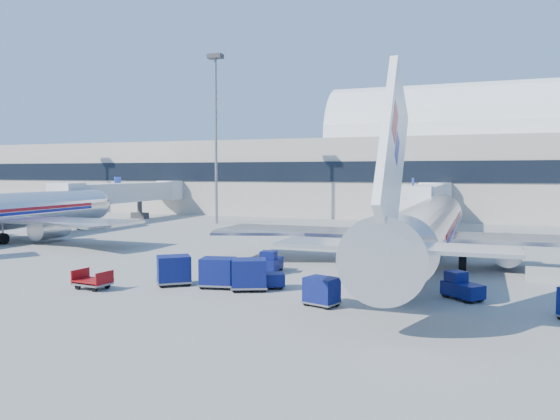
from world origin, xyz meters
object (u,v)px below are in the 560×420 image
at_px(cart_train_b, 218,272).
at_px(cart_open_red, 93,282).
at_px(mast_west, 216,113).
at_px(tug_lead, 263,277).
at_px(airliner_main, 426,228).
at_px(cart_train_a, 249,274).
at_px(barrier_near, 551,275).
at_px(tug_right, 462,287).
at_px(cart_solo_near, 322,291).
at_px(jetbridge_near, 427,198).
at_px(tug_left, 270,262).
at_px(cart_train_c, 174,270).
at_px(jetbridge_mid, 131,193).

distance_m(cart_train_b, cart_open_red, 7.43).
bearing_deg(mast_west, tug_lead, -59.16).
xyz_separation_m(airliner_main, cart_train_a, (-8.96, -11.48, -1.93)).
relative_size(barrier_near, tug_lead, 1.17).
xyz_separation_m(tug_right, cart_train_a, (-11.79, -2.09, 0.32)).
xyz_separation_m(cart_train_b, cart_solo_near, (7.08, -2.09, -0.17)).
relative_size(tug_right, cart_solo_near, 1.22).
distance_m(jetbridge_near, cart_train_b, 38.84).
distance_m(mast_west, tug_right, 49.94).
height_order(airliner_main, cart_train_a, airliner_main).
bearing_deg(jetbridge_near, cart_open_red, -110.79).
height_order(tug_lead, tug_left, tug_left).
xyz_separation_m(cart_train_a, cart_train_b, (-2.05, 0.02, -0.02)).
height_order(jetbridge_near, cart_solo_near, jetbridge_near).
bearing_deg(tug_left, cart_train_b, 165.66).
height_order(jetbridge_near, cart_train_c, jetbridge_near).
bearing_deg(cart_open_red, jetbridge_mid, 129.69).
bearing_deg(cart_open_red, tug_right, 20.03).
bearing_deg(mast_west, cart_train_b, -62.81).
height_order(jetbridge_near, tug_left, jetbridge_near).
relative_size(mast_west, tug_right, 9.24).
xyz_separation_m(jetbridge_mid, barrier_near, (52.40, -28.81, -3.48)).
bearing_deg(cart_train_b, cart_open_red, -168.72).
bearing_deg(cart_open_red, barrier_near, 31.15).
distance_m(jetbridge_near, mast_west, 29.67).
bearing_deg(mast_west, cart_train_c, -66.59).
distance_m(tug_right, cart_open_red, 21.26).
xyz_separation_m(tug_lead, cart_train_c, (-5.51, -1.00, 0.29)).
bearing_deg(jetbridge_near, barrier_near, -70.15).
bearing_deg(cart_train_c, barrier_near, -14.85).
xyz_separation_m(tug_left, cart_train_b, (-1.08, -5.85, 0.26)).
height_order(airliner_main, cart_train_b, airliner_main).
distance_m(airliner_main, cart_solo_near, 14.26).
height_order(tug_left, cart_train_c, cart_train_c).
height_order(tug_lead, cart_open_red, tug_lead).
bearing_deg(cart_train_c, jetbridge_mid, 91.07).
distance_m(airliner_main, cart_open_red, 23.03).
xyz_separation_m(tug_right, cart_train_c, (-16.72, -2.33, 0.30)).
height_order(airliner_main, jetbridge_near, airliner_main).
height_order(mast_west, cart_open_red, mast_west).
distance_m(airliner_main, jetbridge_mid, 51.62).
distance_m(jetbridge_mid, tug_lead, 51.76).
height_order(tug_right, tug_left, tug_left).
distance_m(tug_lead, cart_train_a, 1.01).
relative_size(airliner_main, jetbridge_mid, 1.35).
distance_m(tug_lead, cart_train_b, 2.75).
height_order(jetbridge_near, barrier_near, jetbridge_near).
xyz_separation_m(barrier_near, cart_solo_near, (-11.93, -11.04, 0.35)).
xyz_separation_m(jetbridge_mid, cart_train_b, (33.39, -37.76, -2.96)).
bearing_deg(jetbridge_mid, cart_train_c, -51.25).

